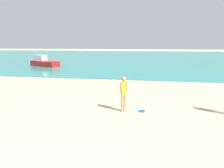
{
  "coord_description": "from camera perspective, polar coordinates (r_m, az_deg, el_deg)",
  "views": [
    {
      "loc": [
        1.7,
        -1.62,
        2.87
      ],
      "look_at": [
        0.3,
        7.13,
        0.92
      ],
      "focal_mm": 29.36,
      "sensor_mm": 36.0,
      "label": 1
    }
  ],
  "objects": [
    {
      "name": "person_standing",
      "position": [
        7.78,
        3.6,
        -2.45
      ],
      "size": [
        0.3,
        0.24,
        1.54
      ],
      "rotation": [
        0.0,
        0.0,
        0.61
      ],
      "color": "tan",
      "rests_on": "ground"
    },
    {
      "name": "boat_near",
      "position": [
        25.28,
        -20.43,
        6.36
      ],
      "size": [
        4.31,
        2.76,
        1.4
      ],
      "rotation": [
        0.0,
        0.0,
        -0.38
      ],
      "color": "red",
      "rests_on": "water"
    },
    {
      "name": "frisbee",
      "position": [
        8.13,
        9.24,
        -8.33
      ],
      "size": [
        0.3,
        0.3,
        0.03
      ],
      "primitive_type": "cylinder",
      "color": "blue",
      "rests_on": "ground"
    },
    {
      "name": "water",
      "position": [
        44.6,
        6.97,
        8.66
      ],
      "size": [
        160.0,
        60.0,
        0.06
      ],
      "primitive_type": "cube",
      "color": "teal",
      "rests_on": "ground"
    }
  ]
}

